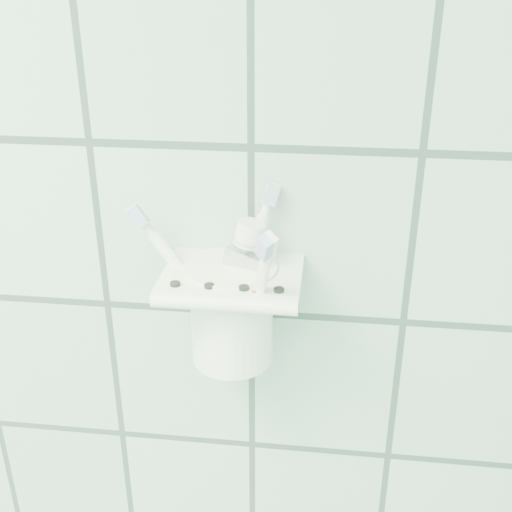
{
  "coord_description": "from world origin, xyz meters",
  "views": [
    {
      "loc": [
        0.75,
        0.58,
        1.62
      ],
      "look_at": [
        0.69,
        1.1,
        1.37
      ],
      "focal_mm": 45.0,
      "sensor_mm": 36.0,
      "label": 1
    }
  ],
  "objects_px": {
    "toothbrush_blue": "(216,273)",
    "toothpaste_tube": "(221,277)",
    "toothbrush_orange": "(246,264)",
    "cup": "(232,310)",
    "toothbrush_pink": "(242,271)",
    "holder_bracket": "(233,279)"
  },
  "relations": [
    {
      "from": "toothbrush_orange",
      "to": "toothpaste_tube",
      "type": "distance_m",
      "value": 0.03
    },
    {
      "from": "toothbrush_pink",
      "to": "holder_bracket",
      "type": "bearing_deg",
      "value": 168.14
    },
    {
      "from": "toothbrush_blue",
      "to": "toothpaste_tube",
      "type": "xyz_separation_m",
      "value": [
        0.0,
        0.01,
        -0.01
      ]
    },
    {
      "from": "toothbrush_pink",
      "to": "toothbrush_orange",
      "type": "bearing_deg",
      "value": 59.02
    },
    {
      "from": "holder_bracket",
      "to": "toothbrush_orange",
      "type": "bearing_deg",
      "value": 48.17
    },
    {
      "from": "cup",
      "to": "toothbrush_pink",
      "type": "height_order",
      "value": "toothbrush_pink"
    },
    {
      "from": "cup",
      "to": "toothbrush_pink",
      "type": "relative_size",
      "value": 0.59
    },
    {
      "from": "toothbrush_blue",
      "to": "cup",
      "type": "bearing_deg",
      "value": 20.83
    },
    {
      "from": "holder_bracket",
      "to": "toothbrush_pink",
      "type": "bearing_deg",
      "value": 6.76
    },
    {
      "from": "cup",
      "to": "toothpaste_tube",
      "type": "relative_size",
      "value": 0.69
    },
    {
      "from": "toothbrush_pink",
      "to": "toothbrush_blue",
      "type": "height_order",
      "value": "toothbrush_pink"
    },
    {
      "from": "toothbrush_blue",
      "to": "toothbrush_orange",
      "type": "bearing_deg",
      "value": 21.57
    },
    {
      "from": "cup",
      "to": "toothbrush_orange",
      "type": "distance_m",
      "value": 0.05
    },
    {
      "from": "holder_bracket",
      "to": "toothpaste_tube",
      "type": "relative_size",
      "value": 0.87
    },
    {
      "from": "toothbrush_pink",
      "to": "toothbrush_orange",
      "type": "distance_m",
      "value": 0.01
    },
    {
      "from": "toothbrush_blue",
      "to": "toothbrush_pink",
      "type": "bearing_deg",
      "value": 1.36
    },
    {
      "from": "toothbrush_blue",
      "to": "toothbrush_orange",
      "type": "xyz_separation_m",
      "value": [
        0.03,
        0.02,
        0.0
      ]
    },
    {
      "from": "holder_bracket",
      "to": "toothbrush_orange",
      "type": "xyz_separation_m",
      "value": [
        0.01,
        0.01,
        0.01
      ]
    },
    {
      "from": "holder_bracket",
      "to": "toothpaste_tube",
      "type": "height_order",
      "value": "toothpaste_tube"
    },
    {
      "from": "toothbrush_blue",
      "to": "toothpaste_tube",
      "type": "relative_size",
      "value": 1.19
    },
    {
      "from": "toothbrush_blue",
      "to": "toothpaste_tube",
      "type": "bearing_deg",
      "value": 60.39
    },
    {
      "from": "toothbrush_pink",
      "to": "toothpaste_tube",
      "type": "xyz_separation_m",
      "value": [
        -0.02,
        0.0,
        -0.01
      ]
    }
  ]
}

